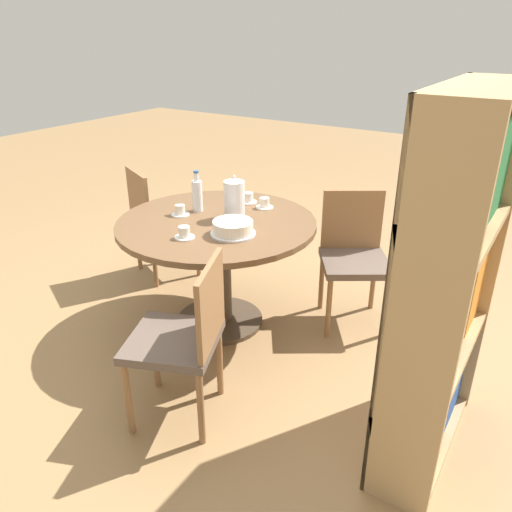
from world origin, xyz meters
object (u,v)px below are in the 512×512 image
(water_bottle, at_px, (197,195))
(chair_b, at_px, (184,336))
(cup_a, at_px, (264,204))
(cup_b, at_px, (180,211))
(coffee_pot, at_px, (234,199))
(cup_c, at_px, (184,233))
(chair_a, at_px, (158,219))
(cup_d, at_px, (249,199))
(bookshelf, at_px, (440,298))
(cake_main, at_px, (233,228))
(chair_c, at_px, (354,254))

(water_bottle, bearing_deg, chair_b, 34.45)
(cup_a, bearing_deg, cup_b, -42.84)
(coffee_pot, relative_size, cup_c, 2.39)
(chair_a, relative_size, coffee_pot, 3.13)
(chair_a, bearing_deg, cup_d, -149.53)
(chair_a, bearing_deg, bookshelf, -170.79)
(water_bottle, distance_m, cake_main, 0.48)
(water_bottle, relative_size, cup_c, 2.31)
(cup_c, bearing_deg, cup_a, 170.65)
(cup_b, bearing_deg, cup_c, 44.13)
(cup_b, xyz_separation_m, cup_c, (0.27, 0.27, 0.00))
(water_bottle, xyz_separation_m, cup_d, (-0.32, 0.18, -0.08))
(cake_main, relative_size, cup_c, 2.27)
(chair_c, relative_size, cup_d, 7.47)
(coffee_pot, bearing_deg, water_bottle, -85.47)
(bookshelf, xyz_separation_m, cup_a, (-0.70, -1.31, -0.03))
(chair_c, relative_size, water_bottle, 3.24)
(cake_main, xyz_separation_m, cup_d, (-0.52, -0.24, -0.01))
(cup_b, bearing_deg, water_bottle, 159.89)
(cup_b, height_order, cup_d, same)
(water_bottle, bearing_deg, cup_d, 149.80)
(cup_a, bearing_deg, coffee_pot, -12.31)
(coffee_pot, bearing_deg, bookshelf, 72.14)
(chair_a, relative_size, cup_b, 7.47)
(chair_c, height_order, cup_c, chair_c)
(chair_b, height_order, chair_c, same)
(cup_c, bearing_deg, coffee_pot, 172.54)
(chair_b, bearing_deg, bookshelf, 91.27)
(chair_a, bearing_deg, cake_main, -178.09)
(cake_main, bearing_deg, chair_b, 14.79)
(cup_c, bearing_deg, chair_b, 38.49)
(chair_b, bearing_deg, cake_main, 172.45)
(chair_b, height_order, cup_c, chair_b)
(cup_a, relative_size, cup_c, 1.00)
(coffee_pot, xyz_separation_m, cup_d, (-0.30, -0.09, -0.10))
(cup_d, bearing_deg, bookshelf, 63.19)
(bookshelf, height_order, coffee_pot, bookshelf)
(bookshelf, bearing_deg, coffee_pot, 72.14)
(chair_a, xyz_separation_m, bookshelf, (0.67, 2.25, 0.31))
(water_bottle, xyz_separation_m, cake_main, (0.21, 0.42, -0.07))
(bookshelf, distance_m, cup_b, 1.71)
(bookshelf, distance_m, cup_a, 1.48)
(cake_main, bearing_deg, cup_b, -100.03)
(chair_c, bearing_deg, water_bottle, 173.27)
(cup_a, bearing_deg, chair_b, 12.93)
(chair_a, relative_size, cup_a, 7.47)
(bookshelf, height_order, cup_d, bookshelf)
(chair_b, height_order, water_bottle, water_bottle)
(chair_c, bearing_deg, chair_a, 154.47)
(cup_b, bearing_deg, chair_a, -123.44)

